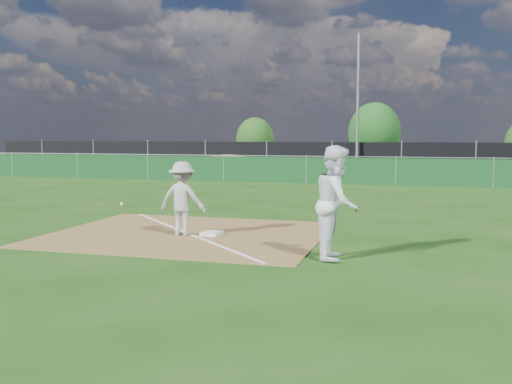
% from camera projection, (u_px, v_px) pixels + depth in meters
% --- Properties ---
extents(ground, '(90.00, 90.00, 0.00)m').
position_uv_depth(ground, '(281.00, 194.00, 21.42)').
color(ground, '#1A440E').
rests_on(ground, ground).
extents(infield_dirt, '(6.00, 5.00, 0.02)m').
position_uv_depth(infield_dirt, '(188.00, 234.00, 12.80)').
color(infield_dirt, brown).
rests_on(infield_dirt, ground).
extents(foul_line, '(5.01, 5.01, 0.01)m').
position_uv_depth(foul_line, '(188.00, 233.00, 12.80)').
color(foul_line, white).
rests_on(foul_line, infield_dirt).
extents(green_fence, '(44.00, 0.05, 1.20)m').
position_uv_depth(green_fence, '(306.00, 170.00, 26.14)').
color(green_fence, '#103E1A').
rests_on(green_fence, ground).
extents(dirt_mound, '(3.38, 2.60, 1.17)m').
position_uv_depth(dirt_mound, '(228.00, 165.00, 30.85)').
color(dirt_mound, '#916B46').
rests_on(dirt_mound, ground).
extents(black_fence, '(46.00, 0.04, 1.80)m').
position_uv_depth(black_fence, '(332.00, 157.00, 33.76)').
color(black_fence, black).
rests_on(black_fence, ground).
extents(parking_lot, '(46.00, 9.00, 0.01)m').
position_uv_depth(parking_lot, '(342.00, 168.00, 38.64)').
color(parking_lot, black).
rests_on(parking_lot, ground).
extents(light_pole, '(0.16, 0.16, 8.00)m').
position_uv_depth(light_pole, '(358.00, 104.00, 32.76)').
color(light_pole, slate).
rests_on(light_pole, ground).
extents(first_base, '(0.44, 0.44, 0.08)m').
position_uv_depth(first_base, '(211.00, 233.00, 12.56)').
color(first_base, silver).
rests_on(first_base, infield_dirt).
extents(play_at_first, '(2.00, 0.62, 1.63)m').
position_uv_depth(play_at_first, '(182.00, 199.00, 12.50)').
color(play_at_first, '#BBBBBE').
rests_on(play_at_first, infield_dirt).
extents(runner, '(0.81, 1.02, 2.04)m').
position_uv_depth(runner, '(337.00, 202.00, 10.20)').
color(runner, white).
rests_on(runner, ground).
extents(car_left, '(4.76, 2.18, 1.58)m').
position_uv_depth(car_left, '(280.00, 155.00, 39.87)').
color(car_left, '#96989D').
rests_on(car_left, parking_lot).
extents(car_mid, '(4.92, 1.72, 1.62)m').
position_uv_depth(car_mid, '(340.00, 156.00, 38.55)').
color(car_mid, black).
rests_on(car_mid, parking_lot).
extents(car_right, '(4.90, 2.24, 1.39)m').
position_uv_depth(car_right, '(418.00, 159.00, 36.21)').
color(car_right, black).
rests_on(car_right, parking_lot).
extents(tree_left, '(3.06, 3.06, 3.63)m').
position_uv_depth(tree_left, '(255.00, 139.00, 45.80)').
color(tree_left, '#382316').
rests_on(tree_left, ground).
extents(tree_mid, '(3.94, 3.94, 4.67)m').
position_uv_depth(tree_mid, '(374.00, 132.00, 43.11)').
color(tree_mid, '#382316').
rests_on(tree_mid, ground).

